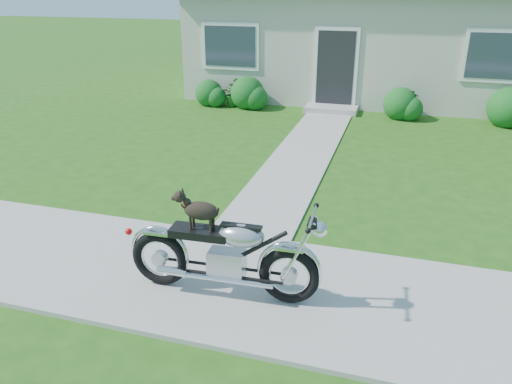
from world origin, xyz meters
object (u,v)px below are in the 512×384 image
potted_plant_right (410,104)px  motorcycle_with_dog (225,253)px  house (400,21)px  potted_plant_left (232,93)px

potted_plant_right → motorcycle_with_dog: motorcycle_with_dog is taller
potted_plant_right → motorcycle_with_dog: (-1.85, -8.85, 0.18)m
house → potted_plant_right: bearing=-81.3°
potted_plant_right → potted_plant_left: bearing=180.0°
house → potted_plant_left: (-4.32, -3.44, -1.79)m
potted_plant_left → potted_plant_right: 4.85m
potted_plant_left → motorcycle_with_dog: (3.00, -8.85, 0.19)m
potted_plant_left → motorcycle_with_dog: bearing=-71.3°
potted_plant_left → motorcycle_with_dog: motorcycle_with_dog is taller
house → motorcycle_with_dog: bearing=-96.1°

